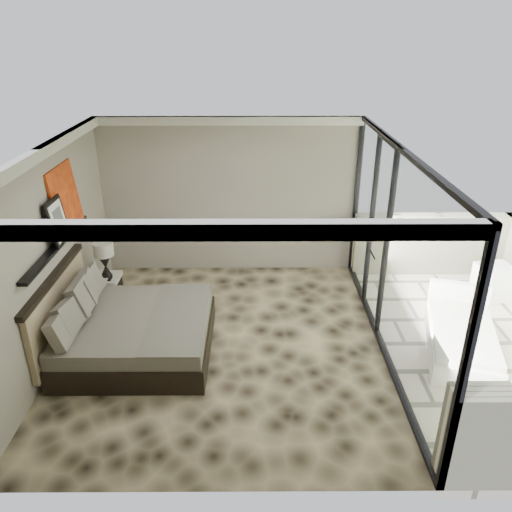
{
  "coord_description": "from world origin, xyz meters",
  "views": [
    {
      "loc": [
        0.43,
        -5.97,
        4.13
      ],
      "look_at": [
        0.46,
        0.4,
        1.21
      ],
      "focal_mm": 35.0,
      "sensor_mm": 36.0,
      "label": 1
    }
  ],
  "objects_px": {
    "nightstand": "(107,293)",
    "ottoman": "(494,281)",
    "lounger": "(461,337)",
    "table_lamp": "(104,255)",
    "bed": "(129,330)"
  },
  "relations": [
    {
      "from": "nightstand",
      "to": "ottoman",
      "type": "bearing_deg",
      "value": -4.11
    },
    {
      "from": "nightstand",
      "to": "lounger",
      "type": "xyz_separation_m",
      "value": [
        5.26,
        -1.27,
        -0.02
      ]
    },
    {
      "from": "ottoman",
      "to": "nightstand",
      "type": "bearing_deg",
      "value": -177.52
    },
    {
      "from": "table_lamp",
      "to": "ottoman",
      "type": "relative_size",
      "value": 1.06
    },
    {
      "from": "bed",
      "to": "nightstand",
      "type": "bearing_deg",
      "value": 117.32
    },
    {
      "from": "bed",
      "to": "lounger",
      "type": "relative_size",
      "value": 1.09
    },
    {
      "from": "table_lamp",
      "to": "lounger",
      "type": "height_order",
      "value": "table_lamp"
    },
    {
      "from": "bed",
      "to": "table_lamp",
      "type": "distance_m",
      "value": 1.55
    },
    {
      "from": "lounger",
      "to": "table_lamp",
      "type": "bearing_deg",
      "value": -178.98
    },
    {
      "from": "table_lamp",
      "to": "lounger",
      "type": "distance_m",
      "value": 5.44
    },
    {
      "from": "table_lamp",
      "to": "bed",
      "type": "bearing_deg",
      "value": -64.13
    },
    {
      "from": "ottoman",
      "to": "lounger",
      "type": "xyz_separation_m",
      "value": [
        -1.13,
        -1.55,
        -0.06
      ]
    },
    {
      "from": "bed",
      "to": "ottoman",
      "type": "distance_m",
      "value": 5.95
    },
    {
      "from": "nightstand",
      "to": "table_lamp",
      "type": "height_order",
      "value": "table_lamp"
    },
    {
      "from": "nightstand",
      "to": "ottoman",
      "type": "height_order",
      "value": "ottoman"
    }
  ]
}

